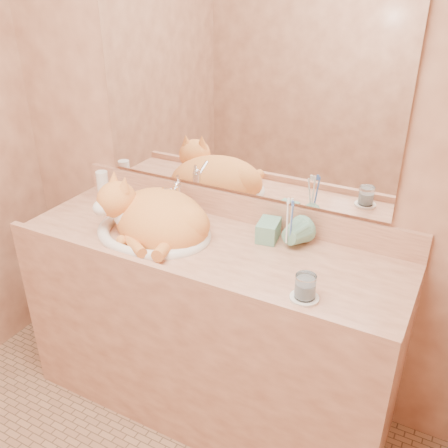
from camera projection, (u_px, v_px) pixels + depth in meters
The scene contains 12 objects.
wall_back at pixel (239, 130), 2.03m from camera, with size 2.40×0.02×2.50m, color #915A42.
vanity_counter at pixel (209, 329), 2.19m from camera, with size 1.60×0.55×0.85m, color #9B5E45, non-canonical shape.
mirror at pixel (238, 96), 1.95m from camera, with size 1.30×0.02×0.80m, color white.
sink_basin at pixel (153, 217), 2.05m from camera, with size 0.49×0.41×0.15m, color white, non-canonical shape.
faucet at pixel (177, 198), 2.19m from camera, with size 0.05×0.13×0.18m, color silver, non-canonical shape.
cat at pixel (154, 215), 2.06m from camera, with size 0.46×0.38×0.25m, color orange, non-canonical shape.
soap_dispenser at pixel (265, 226), 1.95m from camera, with size 0.08×0.08×0.18m, color #67A58C.
toothbrush_cup at pixel (288, 238), 1.94m from camera, with size 0.12×0.12×0.11m, color #67A58C.
toothbrushes at pixel (290, 220), 1.90m from camera, with size 0.04×0.04×0.22m, color white, non-canonical shape.
saucer at pixel (304, 298), 1.67m from camera, with size 0.10×0.10×0.01m, color white.
water_glass at pixel (305, 286), 1.65m from camera, with size 0.07×0.07×0.08m, color silver.
lotion_bottle at pixel (103, 185), 2.38m from camera, with size 0.06×0.06×0.13m, color white.
Camera 1 is at (0.87, -0.77, 1.85)m, focal length 40.00 mm.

